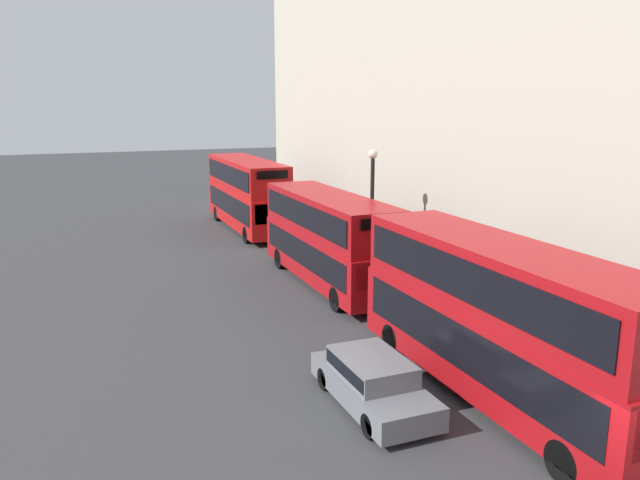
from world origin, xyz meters
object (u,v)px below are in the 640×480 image
object	(u,v)px
bus_leading	(499,315)
bus_third_in_queue	(247,192)
bus_second_in_queue	(329,236)
car_hatchback	(373,380)
pedestrian	(312,229)

from	to	relation	value
bus_leading	bus_third_in_queue	xyz separation A→B (m)	(0.00, 25.36, 0.05)
bus_leading	bus_second_in_queue	world-z (taller)	bus_leading
bus_third_in_queue	bus_leading	bearing A→B (deg)	-90.00
car_hatchback	bus_second_in_queue	bearing A→B (deg)	72.93
bus_second_in_queue	bus_third_in_queue	world-z (taller)	bus_third_in_queue
bus_leading	bus_third_in_queue	distance (m)	25.36
bus_second_in_queue	car_hatchback	bearing A→B (deg)	-107.07
car_hatchback	bus_third_in_queue	bearing A→B (deg)	82.09
bus_leading	bus_second_in_queue	size ratio (longest dim) A/B	1.07
bus_second_in_queue	bus_third_in_queue	bearing A→B (deg)	90.00
car_hatchback	pedestrian	world-z (taller)	pedestrian
car_hatchback	pedestrian	size ratio (longest dim) A/B	2.91
bus_second_in_queue	car_hatchback	xyz separation A→B (m)	(-3.40, -11.07, -1.54)
car_hatchback	pedestrian	xyz separation A→B (m)	(6.04, 19.79, -0.03)
bus_second_in_queue	pedestrian	size ratio (longest dim) A/B	6.57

